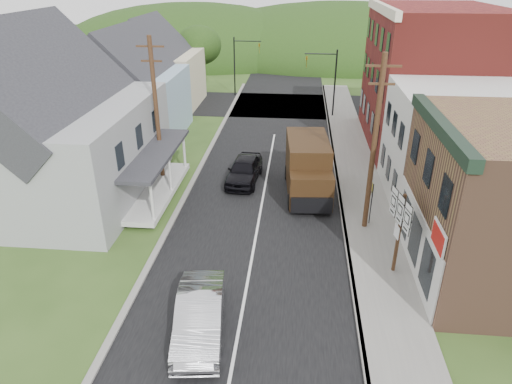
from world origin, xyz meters
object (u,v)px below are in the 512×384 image
(dark_sedan, at_px, (244,170))
(delivery_van, at_px, (308,168))
(silver_sedan, at_px, (200,316))
(warning_sign, at_px, (372,197))
(route_sign_cluster, at_px, (399,222))

(dark_sedan, bearing_deg, delivery_van, -14.87)
(silver_sedan, xyz_separation_m, dark_sedan, (0.03, 13.60, 0.00))
(silver_sedan, distance_m, delivery_van, 12.88)
(silver_sedan, distance_m, dark_sedan, 13.60)
(silver_sedan, relative_size, delivery_van, 0.79)
(delivery_van, bearing_deg, dark_sedan, 156.14)
(delivery_van, distance_m, warning_sign, 4.81)
(delivery_van, height_order, warning_sign, delivery_van)
(delivery_van, height_order, route_sign_cluster, route_sign_cluster)
(dark_sedan, bearing_deg, route_sign_cluster, -45.08)
(silver_sedan, distance_m, warning_sign, 11.35)
(delivery_van, xyz_separation_m, route_sign_cluster, (3.79, -7.70, 0.94))
(warning_sign, bearing_deg, dark_sedan, 157.80)
(warning_sign, bearing_deg, delivery_van, 144.80)
(silver_sedan, bearing_deg, delivery_van, 64.82)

